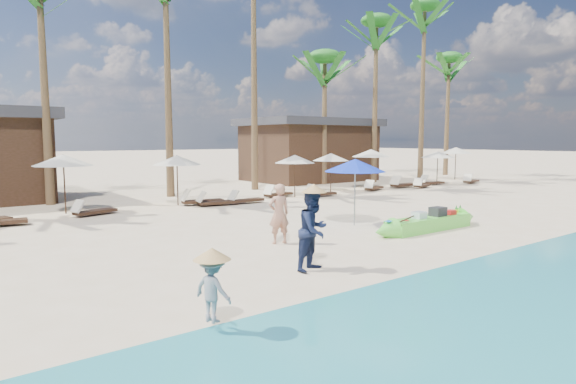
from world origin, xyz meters
TOP-DOWN VIEW (x-y plane):
  - ground at (0.00, 0.00)m, footprint 240.00×240.00m
  - wet_sand_strip at (0.00, -5.00)m, footprint 240.00×4.50m
  - green_canoe at (5.05, 0.49)m, footprint 5.51×0.78m
  - tourist at (0.07, 1.74)m, footprint 0.68×0.52m
  - vendor_green at (-0.90, -0.93)m, footprint 1.02×0.89m
  - vendor_yellow at (-4.33, -2.72)m, footprint 0.57×0.73m
  - blue_umbrella at (3.75, 2.52)m, footprint 2.07×2.07m
  - resort_parasol_5 at (-3.42, 11.09)m, footprint 2.24×2.24m
  - lounger_5_left at (-2.73, 9.95)m, footprint 1.76×0.99m
  - resort_parasol_6 at (1.10, 10.78)m, footprint 2.13×2.13m
  - lounger_6_left at (1.89, 10.23)m, footprint 1.95×0.90m
  - lounger_6_right at (2.27, 9.57)m, footprint 1.79×0.82m
  - resort_parasol_7 at (7.05, 10.08)m, footprint 2.05×2.05m
  - lounger_7_left at (3.71, 9.47)m, footprint 1.67×0.53m
  - lounger_7_right at (6.24, 10.50)m, footprint 1.76×0.84m
  - resort_parasol_8 at (10.18, 10.90)m, footprint 2.06×2.06m
  - lounger_8_left at (8.06, 9.42)m, footprint 1.76×0.69m
  - resort_parasol_9 at (13.14, 10.71)m, footprint 2.24×2.24m
  - lounger_9_left at (12.47, 9.85)m, footprint 1.71×1.02m
  - lounger_9_right at (15.06, 9.94)m, footprint 1.99×0.74m
  - resort_parasol_10 at (18.45, 9.96)m, footprint 2.07×2.07m
  - lounger_10_left at (15.89, 9.18)m, footprint 1.69×0.95m
  - lounger_10_right at (17.83, 9.97)m, footprint 1.79×0.82m
  - resort_parasol_11 at (22.85, 11.62)m, footprint 2.26×2.26m
  - lounger_11_left at (20.89, 9.11)m, footprint 1.80×0.93m
  - palm_3 at (-3.36, 14.27)m, footprint 2.08×2.08m
  - palm_4 at (2.15, 14.01)m, footprint 2.08×2.08m
  - palm_6 at (12.84, 14.52)m, footprint 2.08×2.08m
  - palm_7 at (16.57, 13.68)m, footprint 2.08×2.08m
  - palm_8 at (21.07, 13.33)m, footprint 2.08×2.08m
  - palm_9 at (26.21, 14.81)m, footprint 2.08×2.08m
  - pavilion_east at (14.00, 17.50)m, footprint 8.80×6.60m

SIDE VIEW (x-z plane):
  - ground at x=0.00m, z-range 0.00..0.00m
  - wet_sand_strip at x=0.00m, z-range 0.00..0.01m
  - lounger_10_left at x=15.89m, z-range -0.09..0.46m
  - lounger_9_left at x=12.47m, z-range -0.09..0.46m
  - lounger_7_left at x=3.71m, z-range -0.09..0.47m
  - lounger_5_left at x=-2.73m, z-range -0.09..0.48m
  - lounger_7_right at x=6.24m, z-range -0.10..0.48m
  - lounger_8_left at x=8.06m, z-range -0.10..0.49m
  - lounger_11_left at x=20.89m, z-range -0.10..0.49m
  - lounger_10_right at x=17.83m, z-range -0.10..0.49m
  - lounger_6_right at x=2.27m, z-range -0.10..0.49m
  - lounger_6_left at x=1.89m, z-range -0.11..0.53m
  - lounger_9_right at x=15.06m, z-range -0.11..0.55m
  - green_canoe at x=5.05m, z-range -0.11..0.59m
  - vendor_yellow at x=-4.33m, z-range 0.18..1.18m
  - tourist at x=0.07m, z-range 0.00..1.66m
  - vendor_green at x=-0.90m, z-range 0.00..1.79m
  - resort_parasol_7 at x=7.05m, z-range 0.85..2.96m
  - resort_parasol_8 at x=10.18m, z-range 0.85..2.97m
  - resort_parasol_10 at x=18.45m, z-range 0.86..2.99m
  - resort_parasol_6 at x=1.10m, z-range 0.88..3.07m
  - blue_umbrella at x=3.75m, z-range 0.90..3.13m
  - resort_parasol_5 at x=-3.42m, z-range 0.93..3.23m
  - resort_parasol_9 at x=13.14m, z-range 0.93..3.24m
  - resort_parasol_11 at x=22.85m, z-range 0.93..3.26m
  - pavilion_east at x=14.00m, z-range 0.05..4.35m
  - palm_6 at x=12.84m, z-range 2.79..11.31m
  - palm_9 at x=26.21m, z-range 3.14..12.97m
  - palm_3 at x=-3.36m, z-range 3.32..13.83m
  - palm_7 at x=16.57m, z-range 3.46..14.53m
  - palm_4 at x=2.15m, z-range 3.60..15.30m
  - palm_8 at x=21.07m, z-range 3.83..16.53m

